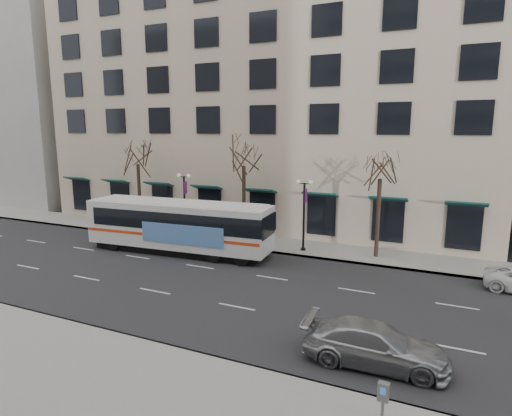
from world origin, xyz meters
The scene contains 12 objects.
ground centered at (0.00, 0.00, 0.00)m, with size 160.00×160.00×0.00m, color black.
sidewalk_far centered at (5.00, 9.00, 0.07)m, with size 80.00×4.00×0.15m, color gray.
building_hotel centered at (-2.00, 21.00, 12.00)m, with size 40.00×20.00×24.00m, color #C0AC93.
building_far_upblock centered at (-38.00, 21.00, 14.00)m, with size 28.00×20.00×28.00m, color #999993.
tree_far_left centered at (-10.00, 8.80, 6.70)m, with size 3.60×3.60×8.34m.
tree_far_mid centered at (0.00, 8.80, 6.91)m, with size 3.60×3.60×8.55m.
tree_far_right centered at (10.00, 8.80, 6.42)m, with size 3.60×3.60×8.06m.
lamp_post_left centered at (-4.99, 8.20, 2.94)m, with size 1.22×0.45×5.21m.
lamp_post_right centered at (5.01, 8.20, 2.94)m, with size 1.22×0.45×5.21m.
city_bus centered at (-2.99, 4.52, 2.00)m, with size 13.70×3.90×3.67m.
silver_car centered at (12.09, -4.80, 0.78)m, with size 2.19×5.38×1.56m, color #ABAEB3.
pay_station centered at (12.90, -8.58, 1.22)m, with size 0.33×0.23×1.48m.
Camera 1 is at (14.14, -20.10, 8.74)m, focal length 30.00 mm.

